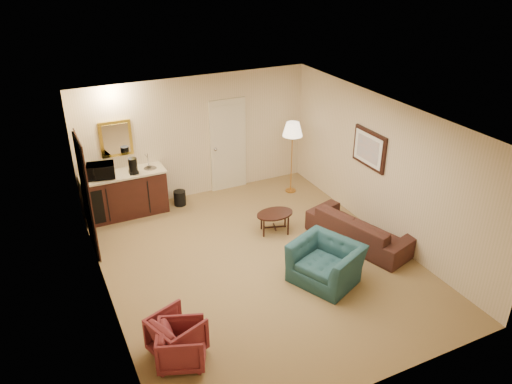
# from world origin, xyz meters

# --- Properties ---
(ground) EXTENTS (6.00, 6.00, 0.00)m
(ground) POSITION_xyz_m (0.00, 0.00, 0.00)
(ground) COLOR olive
(ground) RESTS_ON ground
(room_walls) EXTENTS (5.02, 6.01, 2.61)m
(room_walls) POSITION_xyz_m (-0.10, 0.77, 1.72)
(room_walls) COLOR beige
(room_walls) RESTS_ON ground
(wetbar_cabinet) EXTENTS (1.64, 0.58, 0.92)m
(wetbar_cabinet) POSITION_xyz_m (-1.65, 2.72, 0.46)
(wetbar_cabinet) COLOR black
(wetbar_cabinet) RESTS_ON ground
(sofa) EXTENTS (1.12, 2.06, 0.77)m
(sofa) POSITION_xyz_m (1.95, -0.20, 0.39)
(sofa) COLOR black
(sofa) RESTS_ON ground
(teal_armchair) EXTENTS (1.03, 1.22, 0.90)m
(teal_armchair) POSITION_xyz_m (0.76, -0.90, 0.45)
(teal_armchair) COLOR #1E464C
(teal_armchair) RESTS_ON ground
(rose_chair_near) EXTENTS (0.76, 0.78, 0.64)m
(rose_chair_near) POSITION_xyz_m (-1.90, -1.40, 0.32)
(rose_chair_near) COLOR maroon
(rose_chair_near) RESTS_ON ground
(rose_chair_far) EXTENTS (0.74, 0.76, 0.62)m
(rose_chair_far) POSITION_xyz_m (-1.90, -1.60, 0.31)
(rose_chair_far) COLOR maroon
(rose_chair_far) RESTS_ON ground
(coffee_table) EXTENTS (0.83, 0.67, 0.41)m
(coffee_table) POSITION_xyz_m (0.73, 0.80, 0.21)
(coffee_table) COLOR black
(coffee_table) RESTS_ON ground
(floor_lamp) EXTENTS (0.50, 0.50, 1.61)m
(floor_lamp) POSITION_xyz_m (1.86, 2.20, 0.80)
(floor_lamp) COLOR gold
(floor_lamp) RESTS_ON ground
(waste_bin) EXTENTS (0.30, 0.30, 0.32)m
(waste_bin) POSITION_xyz_m (-0.56, 2.65, 0.16)
(waste_bin) COLOR black
(waste_bin) RESTS_ON ground
(microwave) EXTENTS (0.55, 0.37, 0.35)m
(microwave) POSITION_xyz_m (-2.06, 2.68, 1.09)
(microwave) COLOR black
(microwave) RESTS_ON wetbar_cabinet
(coffee_maker) EXTENTS (0.19, 0.19, 0.32)m
(coffee_maker) POSITION_xyz_m (-1.46, 2.60, 1.08)
(coffee_maker) COLOR black
(coffee_maker) RESTS_ON wetbar_cabinet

